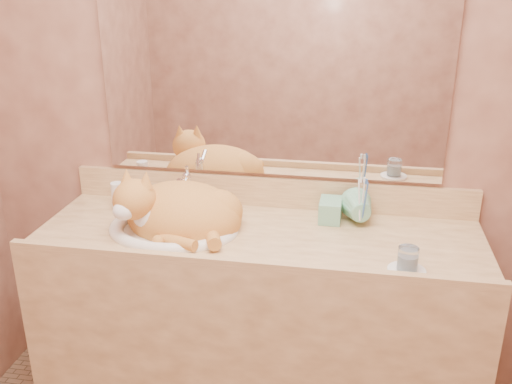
% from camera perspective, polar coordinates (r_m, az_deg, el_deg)
% --- Properties ---
extents(wall_back, '(2.40, 0.02, 2.50)m').
position_cam_1_polar(wall_back, '(2.18, 1.47, 8.49)').
color(wall_back, brown).
rests_on(wall_back, ground).
extents(vanity_counter, '(1.60, 0.55, 0.85)m').
position_cam_1_polar(vanity_counter, '(2.26, 0.17, -13.95)').
color(vanity_counter, '#A07547').
rests_on(vanity_counter, floor).
extents(mirror, '(1.30, 0.02, 0.80)m').
position_cam_1_polar(mirror, '(2.14, 1.46, 12.08)').
color(mirror, white).
rests_on(mirror, wall_back).
extents(sink_basin, '(0.54, 0.48, 0.15)m').
position_cam_1_polar(sink_basin, '(2.07, -8.30, -1.92)').
color(sink_basin, white).
rests_on(sink_basin, vanity_counter).
extents(faucet, '(0.07, 0.13, 0.17)m').
position_cam_1_polar(faucet, '(2.23, -6.90, 0.15)').
color(faucet, white).
rests_on(faucet, vanity_counter).
extents(cat, '(0.50, 0.43, 0.24)m').
position_cam_1_polar(cat, '(2.08, -7.97, -1.73)').
color(cat, '#BF722C').
rests_on(cat, sink_basin).
extents(soap_dispenser, '(0.08, 0.09, 0.18)m').
position_cam_1_polar(soap_dispenser, '(2.08, 7.39, -1.19)').
color(soap_dispenser, '#74BA93').
rests_on(soap_dispenser, vanity_counter).
extents(toothbrush_cup, '(0.15, 0.15, 0.11)m').
position_cam_1_polar(toothbrush_cup, '(2.10, 10.49, -2.26)').
color(toothbrush_cup, '#74BA93').
rests_on(toothbrush_cup, vanity_counter).
extents(toothbrushes, '(0.03, 0.03, 0.20)m').
position_cam_1_polar(toothbrushes, '(2.07, 10.61, -0.66)').
color(toothbrushes, white).
rests_on(toothbrushes, toothbrush_cup).
extents(saucer, '(0.12, 0.12, 0.01)m').
position_cam_1_polar(saucer, '(1.86, 14.82, -7.64)').
color(saucer, white).
rests_on(saucer, vanity_counter).
extents(water_glass, '(0.06, 0.06, 0.08)m').
position_cam_1_polar(water_glass, '(1.84, 14.94, -6.47)').
color(water_glass, white).
rests_on(water_glass, saucer).
extents(lotion_bottle, '(0.05, 0.05, 0.11)m').
position_cam_1_polar(lotion_bottle, '(2.29, -13.66, -0.46)').
color(lotion_bottle, white).
rests_on(lotion_bottle, vanity_counter).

